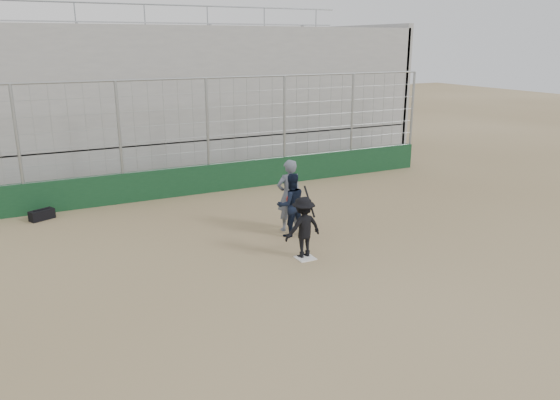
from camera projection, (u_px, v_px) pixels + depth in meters
name	position (u px, v px, depth m)	size (l,w,h in m)	color
ground	(305.00, 258.00, 13.56)	(90.00, 90.00, 0.00)	brown
home_plate	(305.00, 258.00, 13.55)	(0.44, 0.44, 0.02)	white
backstop	(209.00, 166.00, 19.29)	(18.10, 0.25, 4.04)	#10321B
bleachers	(168.00, 97.00, 22.99)	(20.25, 6.70, 6.98)	gray
batter_at_plate	(303.00, 227.00, 13.46)	(1.06, 0.78, 1.73)	black
catcher_crouched	(291.00, 215.00, 14.99)	(0.88, 0.69, 1.19)	black
umpire	(289.00, 199.00, 15.36)	(0.75, 0.49, 1.85)	#535A69
equipment_bag	(42.00, 215.00, 16.47)	(0.78, 0.58, 0.35)	black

